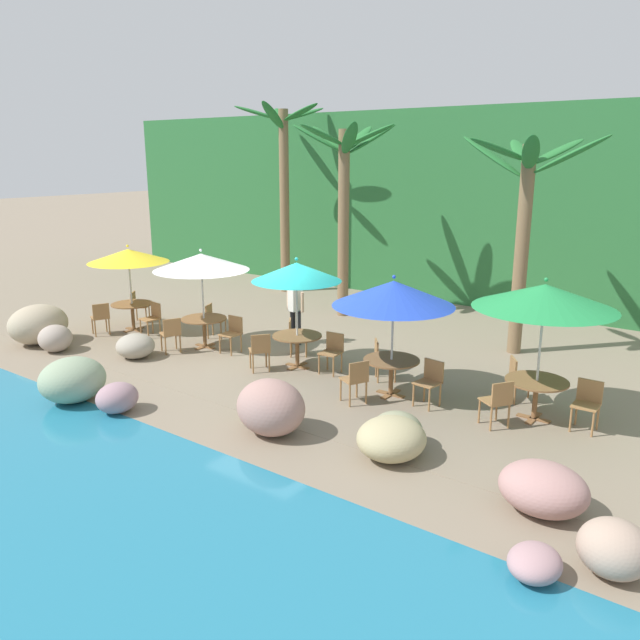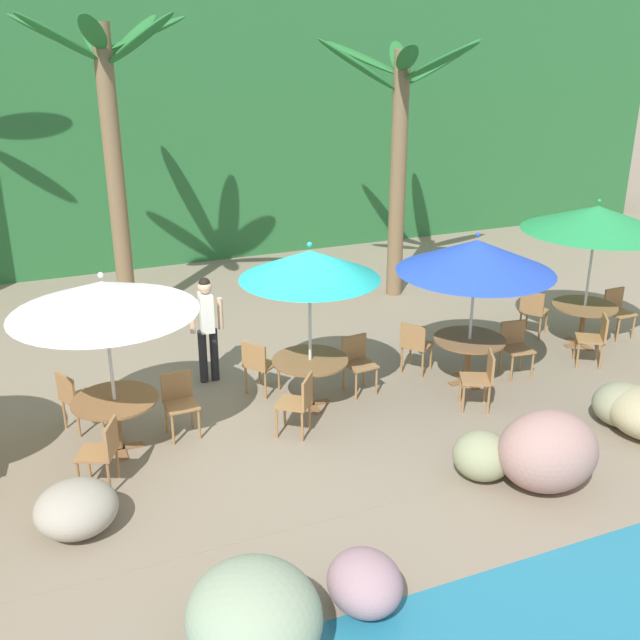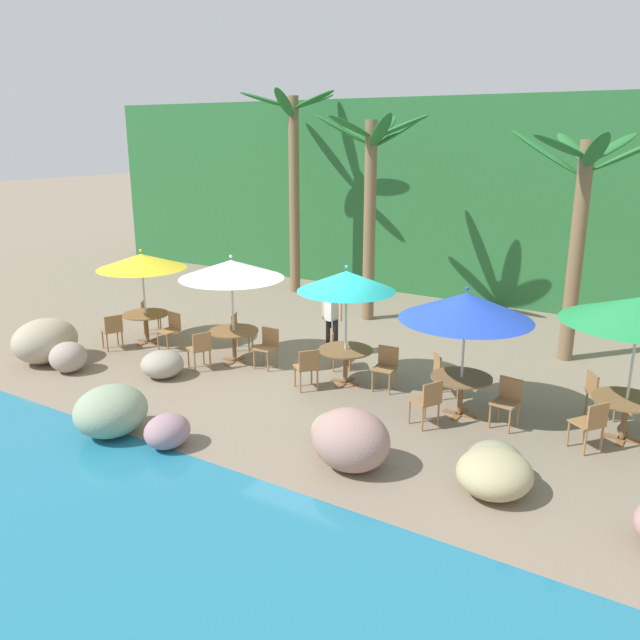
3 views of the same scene
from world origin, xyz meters
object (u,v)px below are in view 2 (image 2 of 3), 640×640
chair_blue_seaward (515,344)px  palm_tree_third (399,123)px  palm_tree_second (110,117)px  umbrella_green (597,219)px  chair_blue_inland (415,344)px  waiter_in_white (207,322)px  chair_teal_left (299,401)px  chair_white_inland (75,397)px  chair_white_left (103,450)px  chair_white_seaward (179,399)px  umbrella_blue (476,256)px  umbrella_teal (310,265)px  dining_table_green (584,312)px  umbrella_white (103,297)px  dining_table_blue (469,346)px  chair_blue_left (482,376)px  chair_teal_seaward (357,360)px  dining_table_teal (310,367)px  chair_green_seaward (617,309)px  chair_green_inland (533,310)px  chair_teal_inland (258,363)px  chair_green_left (596,336)px  dining_table_white (116,408)px

chair_blue_seaward → palm_tree_third: 5.16m
palm_tree_second → umbrella_green: bearing=-31.0°
chair_blue_inland → palm_tree_second: bearing=132.8°
waiter_in_white → chair_teal_left: bearing=-71.6°
chair_white_inland → chair_white_left: (0.18, -1.54, 0.00)m
chair_white_seaward → umbrella_blue: 4.72m
umbrella_teal → palm_tree_second: palm_tree_second is taller
dining_table_green → chair_blue_inland: bearing=178.0°
umbrella_white → chair_white_inland: bearing=121.6°
dining_table_blue → chair_blue_left: bearing=-110.3°
chair_teal_seaward → umbrella_white: bearing=-174.4°
dining_table_teal → chair_blue_left: (2.24, -1.03, -0.10)m
chair_blue_left → chair_green_seaward: 4.06m
chair_teal_left → chair_green_seaward: 6.60m
chair_blue_inland → dining_table_green: (3.26, -0.11, 0.10)m
chair_green_inland → palm_tree_second: bearing=151.2°
dining_table_teal → chair_green_seaward: bearing=3.5°
waiter_in_white → chair_teal_inland: bearing=-52.5°
chair_white_left → chair_white_seaward: bearing=39.9°
chair_white_left → umbrella_white: bearing=71.8°
chair_teal_seaward → dining_table_green: chair_teal_seaward is taller
dining_table_teal → chair_green_left: 4.83m
chair_white_seaward → chair_green_left: size_ratio=1.00×
umbrella_white → dining_table_blue: umbrella_white is taller
palm_tree_third → chair_teal_seaward: bearing=-124.9°
umbrella_teal → dining_table_blue: bearing=-5.2°
chair_green_inland → chair_green_seaward: bearing=-21.4°
umbrella_green → palm_tree_second: palm_tree_second is taller
umbrella_blue → palm_tree_third: (0.93, 4.19, 1.44)m
waiter_in_white → chair_blue_left: bearing=-35.4°
dining_table_teal → chair_green_left: size_ratio=1.26×
chair_teal_inland → dining_table_green: (5.79, -0.36, 0.10)m
dining_table_blue → chair_green_inland: chair_green_inland is taller
chair_teal_left → palm_tree_third: size_ratio=0.17×
umbrella_white → chair_teal_seaward: umbrella_white is taller
umbrella_blue → chair_blue_inland: 1.76m
dining_table_green → chair_teal_left: bearing=-170.0°
chair_white_inland → umbrella_teal: umbrella_teal is taller
umbrella_white → chair_teal_seaward: 3.96m
palm_tree_third → chair_blue_seaward: bearing=-91.1°
chair_teal_seaward → chair_green_seaward: bearing=2.2°
chair_green_inland → palm_tree_second: size_ratio=0.16×
umbrella_teal → dining_table_white: bearing=-176.3°
chair_blue_inland → palm_tree_second: palm_tree_second is taller
chair_white_inland → chair_blue_left: (5.46, -1.58, 0.00)m
umbrella_white → dining_table_white: bearing=172.9°
chair_white_seaward → chair_white_left: (-1.11, -0.93, 0.00)m
chair_teal_left → waiter_in_white: (-0.70, 2.10, 0.47)m
chair_teal_left → palm_tree_third: 6.80m
chair_white_left → dining_table_teal: bearing=18.1°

